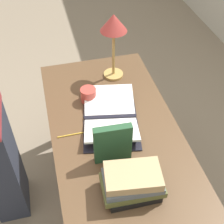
{
  "coord_description": "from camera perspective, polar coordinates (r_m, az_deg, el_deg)",
  "views": [
    {
      "loc": [
        1.17,
        -0.31,
        2.03
      ],
      "look_at": [
        -0.04,
        -0.0,
        0.81
      ],
      "focal_mm": 50.0,
      "sensor_mm": 36.0,
      "label": 1
    }
  ],
  "objects": [
    {
      "name": "reading_desk",
      "position": [
        1.84,
        0.4,
        -4.93
      ],
      "size": [
        1.36,
        0.72,
        0.73
      ],
      "color": "brown",
      "rests_on": "ground_plane"
    },
    {
      "name": "open_book",
      "position": [
        1.8,
        -0.33,
        -0.76
      ],
      "size": [
        0.55,
        0.4,
        0.07
      ],
      "rotation": [
        0.0,
        0.0,
        -0.19
      ],
      "color": "black",
      "rests_on": "reading_desk"
    },
    {
      "name": "reading_lamp",
      "position": [
        1.93,
        0.3,
        15.04
      ],
      "size": [
        0.17,
        0.17,
        0.44
      ],
      "color": "tan",
      "rests_on": "reading_desk"
    },
    {
      "name": "book_standing_upright",
      "position": [
        1.54,
        0.13,
        -5.84
      ],
      "size": [
        0.05,
        0.19,
        0.23
      ],
      "rotation": [
        0.0,
        0.0,
        -0.05
      ],
      "color": "#234C2D",
      "rests_on": "reading_desk"
    },
    {
      "name": "coffee_mug",
      "position": [
        1.91,
        -4.32,
        3.15
      ],
      "size": [
        0.1,
        0.11,
        0.09
      ],
      "rotation": [
        0.0,
        0.0,
        2.32
      ],
      "color": "#B74238",
      "rests_on": "reading_desk"
    },
    {
      "name": "pencil",
      "position": [
        1.74,
        -7.35,
        -4.21
      ],
      "size": [
        0.01,
        0.16,
        0.01
      ],
      "rotation": [
        0.0,
        0.0,
        -0.0
      ],
      "color": "gold",
      "rests_on": "reading_desk"
    },
    {
      "name": "book_stack_tall",
      "position": [
        1.46,
        3.75,
        -12.74
      ],
      "size": [
        0.19,
        0.29,
        0.15
      ],
      "color": "black",
      "rests_on": "reading_desk"
    },
    {
      "name": "ground_plane",
      "position": [
        2.36,
        0.32,
        -15.01
      ],
      "size": [
        12.0,
        12.0,
        0.0
      ],
      "primitive_type": "plane",
      "color": "gray"
    }
  ]
}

